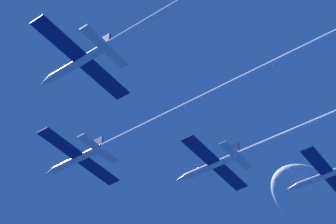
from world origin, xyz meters
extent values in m
cylinder|color=silver|center=(0.12, 0.97, -0.54)|extent=(1.43, 12.97, 1.43)
cone|color=silver|center=(0.12, 8.88, -0.54)|extent=(1.40, 2.85, 1.40)
ellipsoid|color=black|center=(0.12, 3.83, 0.07)|extent=(1.00, 2.59, 0.71)
cube|color=navy|center=(-5.52, 0.32, -0.54)|extent=(9.86, 2.85, 0.31)
cube|color=navy|center=(5.76, 0.32, -0.54)|extent=(9.86, 2.85, 0.31)
cube|color=navy|center=(0.12, -4.22, 1.22)|extent=(0.37, 2.33, 2.08)
cube|color=silver|center=(-2.81, -4.48, -0.54)|extent=(4.44, 1.71, 0.31)
cube|color=silver|center=(3.05, -4.48, -0.54)|extent=(4.44, 1.71, 0.31)
cylinder|color=white|center=(0.12, -39.21, -0.54)|extent=(1.28, 67.40, 1.28)
cylinder|color=silver|center=(-19.34, -17.49, -0.78)|extent=(1.43, 12.97, 1.43)
cone|color=silver|center=(-19.34, -9.58, -0.78)|extent=(1.40, 2.85, 1.40)
ellipsoid|color=black|center=(-19.34, -14.64, -0.18)|extent=(1.00, 2.59, 0.71)
cube|color=navy|center=(-24.98, -18.14, -0.78)|extent=(9.86, 2.85, 0.31)
cube|color=navy|center=(-13.70, -18.14, -0.78)|extent=(9.86, 2.85, 0.31)
cube|color=navy|center=(-19.34, -22.68, 0.97)|extent=(0.37, 2.33, 2.08)
cube|color=silver|center=(-22.27, -22.94, -0.78)|extent=(4.44, 1.71, 0.31)
cube|color=silver|center=(-16.41, -22.94, -0.78)|extent=(4.44, 1.71, 0.31)
cylinder|color=silver|center=(18.68, -19.34, 0.21)|extent=(1.43, 12.97, 1.43)
cone|color=silver|center=(18.68, -11.42, 0.21)|extent=(1.40, 2.85, 1.40)
ellipsoid|color=black|center=(18.68, -16.48, 0.81)|extent=(1.00, 2.59, 0.71)
cube|color=navy|center=(13.04, -19.98, 0.21)|extent=(9.86, 2.85, 0.31)
cube|color=navy|center=(24.32, -19.98, 0.21)|extent=(9.86, 2.85, 0.31)
cube|color=navy|center=(18.68, -24.52, 1.96)|extent=(0.37, 2.33, 2.08)
cube|color=silver|center=(15.75, -24.78, 0.21)|extent=(4.44, 1.71, 0.31)
cube|color=silver|center=(21.61, -24.78, 0.21)|extent=(4.44, 1.71, 0.31)
cylinder|color=silver|center=(36.40, -36.31, 0.86)|extent=(1.43, 12.97, 1.43)
cone|color=silver|center=(36.40, -28.40, 0.86)|extent=(1.40, 2.85, 1.40)
ellipsoid|color=black|center=(36.40, -33.46, 1.46)|extent=(1.00, 2.59, 0.71)
cube|color=navy|center=(30.76, -36.96, 0.86)|extent=(9.86, 2.85, 0.31)
ellipsoid|color=white|center=(82.94, -15.46, 28.47)|extent=(35.26, 19.39, 12.34)
camera|label=1|loc=(-62.46, -66.89, -70.25)|focal=60.84mm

